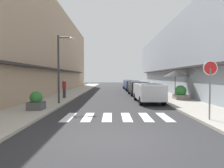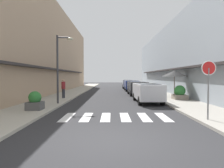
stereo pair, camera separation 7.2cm
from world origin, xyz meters
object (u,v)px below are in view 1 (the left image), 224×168
(cafe_umbrella, at_px, (174,74))
(planter_far, at_px, (152,88))
(planter_corner, at_px, (35,101))
(pedestrian_walking_near, at_px, (63,88))
(planter_midblock, at_px, (180,93))
(parked_car_mid, at_px, (137,87))
(parked_car_distant, at_px, (127,83))
(parked_car_far, at_px, (131,84))
(parked_car_near, at_px, (147,91))
(round_street_sign, at_px, (209,74))
(street_lamp, at_px, (61,61))

(cafe_umbrella, relative_size, planter_far, 2.17)
(planter_corner, bearing_deg, pedestrian_walking_near, 89.26)
(planter_corner, relative_size, planter_midblock, 0.91)
(parked_car_mid, height_order, parked_car_distant, same)
(planter_corner, relative_size, planter_far, 0.94)
(planter_far, bearing_deg, parked_car_far, 119.96)
(parked_car_far, bearing_deg, cafe_umbrella, -74.04)
(parked_car_near, distance_m, planter_midblock, 3.28)
(planter_far, bearing_deg, cafe_umbrella, -83.43)
(round_street_sign, relative_size, street_lamp, 0.54)
(parked_car_near, xyz_separation_m, planter_far, (2.15, 8.87, -0.26))
(planter_corner, distance_m, pedestrian_walking_near, 6.24)
(planter_corner, bearing_deg, parked_car_far, 66.69)
(street_lamp, bearing_deg, parked_car_distant, 72.39)
(pedestrian_walking_near, bearing_deg, parked_car_far, 109.86)
(parked_car_far, bearing_deg, round_street_sign, -85.50)
(cafe_umbrella, bearing_deg, planter_corner, -147.20)
(parked_car_distant, distance_m, pedestrian_walking_near, 17.95)
(parked_car_near, bearing_deg, pedestrian_walking_near, 161.89)
(parked_car_mid, bearing_deg, round_street_sign, -83.27)
(pedestrian_walking_near, bearing_deg, planter_midblock, 48.82)
(parked_car_mid, distance_m, parked_car_far, 6.36)
(street_lamp, height_order, planter_corner, street_lamp)
(planter_midblock, distance_m, planter_far, 7.56)
(round_street_sign, distance_m, planter_midblock, 8.11)
(parked_car_mid, xyz_separation_m, planter_corner, (-7.12, -10.17, -0.32))
(parked_car_mid, relative_size, cafe_umbrella, 1.84)
(parked_car_near, bearing_deg, planter_far, 76.37)
(planter_far, bearing_deg, pedestrian_walking_near, -144.44)
(planter_corner, distance_m, planter_midblock, 11.39)
(street_lamp, xyz_separation_m, cafe_umbrella, (9.24, 3.74, -0.81))
(round_street_sign, distance_m, cafe_umbrella, 9.12)
(planter_corner, bearing_deg, planter_midblock, 27.62)
(parked_car_distant, bearing_deg, planter_midblock, -80.33)
(planter_corner, relative_size, pedestrian_walking_near, 0.64)
(round_street_sign, relative_size, planter_corner, 2.45)
(parked_car_mid, bearing_deg, street_lamp, -130.42)
(parked_car_mid, height_order, planter_midblock, parked_car_mid)
(street_lamp, bearing_deg, planter_far, 49.86)
(planter_corner, xyz_separation_m, planter_far, (9.27, 12.80, 0.07))
(planter_far, bearing_deg, street_lamp, -130.14)
(parked_car_near, relative_size, parked_car_distant, 1.12)
(parked_car_mid, distance_m, cafe_umbrella, 4.90)
(round_street_sign, height_order, planter_midblock, round_street_sign)
(planter_corner, xyz_separation_m, planter_midblock, (10.09, 5.28, 0.04))
(parked_car_far, distance_m, planter_midblock, 11.64)
(parked_car_near, bearing_deg, cafe_umbrella, 41.17)
(planter_corner, height_order, pedestrian_walking_near, pedestrian_walking_near)
(parked_car_far, relative_size, planter_midblock, 3.74)
(parked_car_mid, xyz_separation_m, planter_far, (2.15, 2.63, -0.26))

